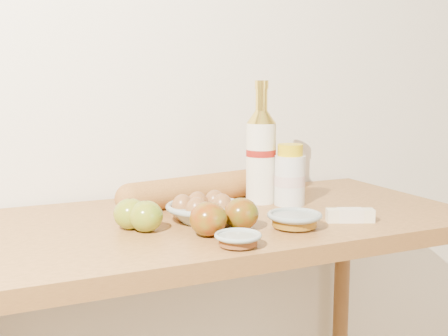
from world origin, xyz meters
The scene contains 13 objects.
back_wall centered at (0.00, 1.51, 1.30)m, with size 3.50×0.02×2.60m, color white.
table centered at (0.00, 1.18, 0.78)m, with size 1.20×0.60×0.90m.
bourbon_bottle centered at (0.16, 1.28, 1.03)m, with size 0.09×0.09×0.32m.
cream_bottle centered at (0.22, 1.22, 0.97)m, with size 0.10×0.10×0.16m.
egg_bowl centered at (-0.05, 1.15, 0.93)m, with size 0.21×0.21×0.06m.
baguette centered at (0.00, 1.33, 0.94)m, with size 0.45×0.17×0.07m.
apple_yellowgreen centered at (-0.20, 1.12, 0.93)m, with size 0.08×0.08×0.07m.
apple_redgreen_front centered at (-0.09, 1.03, 0.94)m, with size 0.08×0.08×0.07m.
apple_redgreen_right centered at (0.00, 1.05, 0.93)m, with size 0.10×0.10×0.07m.
sugar_bowl centered at (-0.07, 0.94, 0.91)m, with size 0.12×0.12×0.03m.
syrup_bowl centered at (0.11, 1.01, 0.92)m, with size 0.14×0.14×0.03m.
butter_stick centered at (0.25, 1.01, 0.91)m, with size 0.11×0.07×0.03m.
apple_extra centered at (-0.22, 1.15, 0.93)m, with size 0.08×0.08×0.07m.
Camera 1 is at (-0.52, -0.01, 1.22)m, focal length 45.00 mm.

